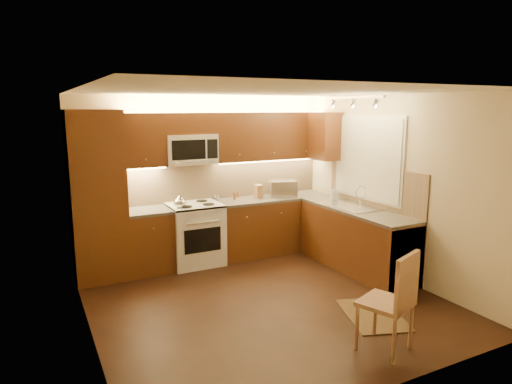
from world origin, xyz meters
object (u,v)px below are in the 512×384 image
microwave (190,149)px  soap_bottle (334,192)px  knife_block (259,191)px  stove (195,234)px  sink (351,202)px  dining_chair (385,300)px  kettle (180,201)px  toaster_oven (282,188)px

microwave → soap_bottle: 2.34m
microwave → knife_block: 1.32m
soap_bottle → stove: bearing=175.1°
sink → dining_chair: sink is taller
stove → sink: (2.00, -1.12, 0.52)m
stove → sink: 2.35m
stove → knife_block: bearing=3.0°
stove → soap_bottle: (2.11, -0.57, 0.55)m
stove → kettle: kettle is taller
sink → toaster_oven: 1.24m
microwave → sink: 2.48m
knife_block → dining_chair: bearing=-86.6°
stove → soap_bottle: bearing=-15.2°
stove → microwave: bearing=90.0°
soap_bottle → knife_block: bearing=158.2°
sink → knife_block: 1.49m
toaster_oven → soap_bottle: (0.59, -0.59, -0.02)m
microwave → dining_chair: (0.80, -3.30, -1.22)m
toaster_oven → knife_block: 0.42m
kettle → toaster_oven: 1.80m
sink → toaster_oven: toaster_oven is taller
kettle → sink: bearing=-22.1°
kettle → dining_chair: kettle is taller
knife_block → sink: bearing=-44.1°
stove → microwave: microwave is taller
stove → kettle: 0.64m
sink → knife_block: size_ratio=4.02×
stove → soap_bottle: soap_bottle is taller
soap_bottle → dining_chair: bearing=-106.5°
kettle → dining_chair: 3.24m
sink → kettle: kettle is taller
sink → soap_bottle: bearing=78.5°
stove → sink: sink is taller
stove → toaster_oven: toaster_oven is taller
stove → toaster_oven: (1.52, 0.02, 0.57)m
microwave → dining_chair: microwave is taller
sink → soap_bottle: 0.56m
microwave → sink: microwave is taller
stove → toaster_oven: 1.62m
toaster_oven → knife_block: toaster_oven is taller
microwave → knife_block: size_ratio=3.56×
microwave → kettle: 0.81m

